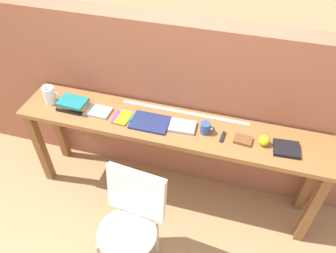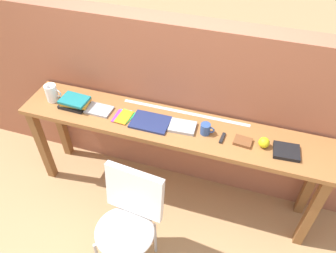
{
  "view_description": "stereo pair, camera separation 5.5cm",
  "coord_description": "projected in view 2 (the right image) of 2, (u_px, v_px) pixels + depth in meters",
  "views": [
    {
      "loc": [
        0.51,
        -1.53,
        2.62
      ],
      "look_at": [
        0.0,
        0.25,
        0.9
      ],
      "focal_mm": 35.0,
      "sensor_mm": 36.0,
      "label": 1
    },
    {
      "loc": [
        0.56,
        -1.51,
        2.62
      ],
      "look_at": [
        0.0,
        0.25,
        0.9
      ],
      "focal_mm": 35.0,
      "sensor_mm": 36.0,
      "label": 2
    }
  ],
  "objects": [
    {
      "name": "chair_white_moulded",
      "position": [
        128.0,
        218.0,
        2.36
      ],
      "size": [
        0.48,
        0.49,
        0.89
      ],
      "color": "white",
      "rests_on": "ground"
    },
    {
      "name": "sports_ball_small",
      "position": [
        264.0,
        143.0,
        2.37
      ],
      "size": [
        0.08,
        0.08,
        0.08
      ],
      "primitive_type": "sphere",
      "color": "yellow",
      "rests_on": "sideboard"
    },
    {
      "name": "pamphlet_pile_colourful",
      "position": [
        124.0,
        116.0,
        2.64
      ],
      "size": [
        0.16,
        0.19,
        0.01
      ],
      "color": "#3399D8",
      "rests_on": "sideboard"
    },
    {
      "name": "sideboard",
      "position": [
        170.0,
        137.0,
        2.67
      ],
      "size": [
        2.5,
        0.44,
        0.88
      ],
      "color": "#996033",
      "rests_on": "ground"
    },
    {
      "name": "leather_journal_brown",
      "position": [
        243.0,
        141.0,
        2.42
      ],
      "size": [
        0.14,
        0.11,
        0.02
      ],
      "primitive_type": "cube",
      "rotation": [
        0.0,
        0.0,
        -0.1
      ],
      "color": "brown",
      "rests_on": "sideboard"
    },
    {
      "name": "book_grey_hardcover",
      "position": [
        183.0,
        127.0,
        2.54
      ],
      "size": [
        0.21,
        0.16,
        0.02
      ],
      "primitive_type": "cube",
      "rotation": [
        0.0,
        0.0,
        0.05
      ],
      "color": "#9E9EA3",
      "rests_on": "sideboard"
    },
    {
      "name": "ground_plane",
      "position": [
        160.0,
        217.0,
        2.97
      ],
      "size": [
        40.0,
        40.0,
        0.0
      ],
      "primitive_type": "plane",
      "color": "tan"
    },
    {
      "name": "pitcher_white",
      "position": [
        52.0,
        93.0,
        2.75
      ],
      "size": [
        0.14,
        0.1,
        0.18
      ],
      "color": "white",
      "rests_on": "sideboard"
    },
    {
      "name": "book_repair_rightmost",
      "position": [
        286.0,
        151.0,
        2.34
      ],
      "size": [
        0.2,
        0.17,
        0.03
      ],
      "primitive_type": "cube",
      "rotation": [
        0.0,
        0.0,
        0.07
      ],
      "color": "black",
      "rests_on": "sideboard"
    },
    {
      "name": "ruler_metal_back_edge",
      "position": [
        185.0,
        113.0,
        2.68
      ],
      "size": [
        1.06,
        0.03,
        0.0
      ],
      "primitive_type": "cube",
      "color": "silver",
      "rests_on": "sideboard"
    },
    {
      "name": "book_open_centre",
      "position": [
        150.0,
        122.0,
        2.58
      ],
      "size": [
        0.3,
        0.21,
        0.02
      ],
      "primitive_type": "cube",
      "rotation": [
        0.0,
        0.0,
        0.0
      ],
      "color": "navy",
      "rests_on": "sideboard"
    },
    {
      "name": "book_stack_leftmost",
      "position": [
        75.0,
        102.0,
        2.72
      ],
      "size": [
        0.25,
        0.18,
        0.08
      ],
      "color": "black",
      "rests_on": "sideboard"
    },
    {
      "name": "mug",
      "position": [
        206.0,
        129.0,
        2.47
      ],
      "size": [
        0.11,
        0.08,
        0.09
      ],
      "color": "#2D4C8C",
      "rests_on": "sideboard"
    },
    {
      "name": "multitool_folded",
      "position": [
        222.0,
        138.0,
        2.45
      ],
      "size": [
        0.03,
        0.11,
        0.02
      ],
      "primitive_type": "cube",
      "rotation": [
        0.0,
        0.0,
        -0.1
      ],
      "color": "black",
      "rests_on": "sideboard"
    },
    {
      "name": "brick_wall_back",
      "position": [
        181.0,
        106.0,
        2.87
      ],
      "size": [
        6.0,
        0.2,
        1.59
      ],
      "primitive_type": "cube",
      "color": "#9E5B42",
      "rests_on": "ground"
    },
    {
      "name": "magazine_cycling",
      "position": [
        99.0,
        110.0,
        2.69
      ],
      "size": [
        0.22,
        0.15,
        0.02
      ],
      "primitive_type": "cube",
      "rotation": [
        0.0,
        0.0,
        -0.03
      ],
      "color": "#9E9EA3",
      "rests_on": "sideboard"
    }
  ]
}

